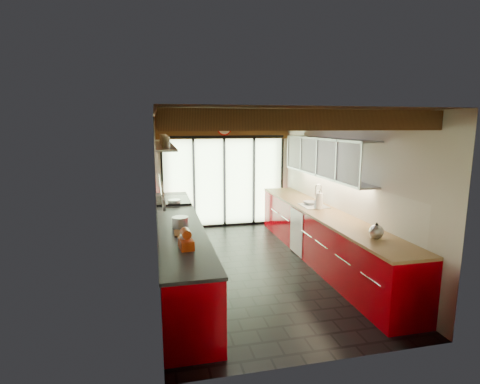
% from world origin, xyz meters
% --- Properties ---
extents(ground, '(5.50, 5.50, 0.00)m').
position_xyz_m(ground, '(0.00, 0.00, 0.00)').
color(ground, black).
rests_on(ground, ground).
extents(room_shell, '(5.50, 5.50, 5.50)m').
position_xyz_m(room_shell, '(0.00, 0.00, 1.65)').
color(room_shell, silver).
rests_on(room_shell, ground).
extents(ceiling_beams, '(3.14, 5.06, 4.90)m').
position_xyz_m(ceiling_beams, '(-0.00, 0.38, 2.46)').
color(ceiling_beams, '#593316').
rests_on(ceiling_beams, ground).
extents(glass_door, '(2.95, 0.10, 2.90)m').
position_xyz_m(glass_door, '(0.00, 2.69, 1.66)').
color(glass_door, '#C6EAAD').
rests_on(glass_door, ground).
extents(left_counter, '(0.68, 5.00, 0.92)m').
position_xyz_m(left_counter, '(-1.28, 0.00, 0.46)').
color(left_counter, '#AE0009').
rests_on(left_counter, ground).
extents(range_stove, '(0.66, 0.90, 0.97)m').
position_xyz_m(range_stove, '(-1.28, 1.45, 0.47)').
color(range_stove, silver).
rests_on(range_stove, ground).
extents(right_counter, '(0.68, 5.00, 0.92)m').
position_xyz_m(right_counter, '(1.27, 0.00, 0.46)').
color(right_counter, '#AE0009').
rests_on(right_counter, ground).
extents(sink_assembly, '(0.45, 0.52, 0.43)m').
position_xyz_m(sink_assembly, '(1.29, 0.40, 0.96)').
color(sink_assembly, silver).
rests_on(sink_assembly, right_counter).
extents(upper_cabinets_right, '(0.34, 3.00, 3.00)m').
position_xyz_m(upper_cabinets_right, '(1.43, 0.30, 1.85)').
color(upper_cabinets_right, silver).
rests_on(upper_cabinets_right, ground).
extents(left_wall_fixtures, '(0.28, 2.60, 0.96)m').
position_xyz_m(left_wall_fixtures, '(-1.47, 0.14, 1.88)').
color(left_wall_fixtures, silver).
rests_on(left_wall_fixtures, ground).
extents(stand_mixer, '(0.19, 0.30, 0.26)m').
position_xyz_m(stand_mixer, '(-1.27, -1.50, 1.02)').
color(stand_mixer, red).
rests_on(stand_mixer, left_counter).
extents(pot_large, '(0.30, 0.30, 0.16)m').
position_xyz_m(pot_large, '(-1.27, -0.50, 1.00)').
color(pot_large, silver).
rests_on(pot_large, left_counter).
extents(pot_small, '(0.29, 0.29, 0.10)m').
position_xyz_m(pot_small, '(-1.27, 1.14, 0.97)').
color(pot_small, silver).
rests_on(pot_small, left_counter).
extents(cutting_board, '(0.23, 0.31, 0.03)m').
position_xyz_m(cutting_board, '(-1.27, -0.87, 0.93)').
color(cutting_board, brown).
rests_on(cutting_board, left_counter).
extents(kettle, '(0.24, 0.26, 0.23)m').
position_xyz_m(kettle, '(1.27, -1.65, 1.02)').
color(kettle, silver).
rests_on(kettle, right_counter).
extents(paper_towel, '(0.17, 0.17, 0.35)m').
position_xyz_m(paper_towel, '(1.27, 0.16, 1.07)').
color(paper_towel, white).
rests_on(paper_towel, right_counter).
extents(soap_bottle, '(0.10, 0.10, 0.22)m').
position_xyz_m(soap_bottle, '(1.27, 0.21, 1.03)').
color(soap_bottle, silver).
rests_on(soap_bottle, right_counter).
extents(bowl, '(0.29, 0.29, 0.06)m').
position_xyz_m(bowl, '(1.27, 0.57, 0.95)').
color(bowl, silver).
rests_on(bowl, right_counter).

